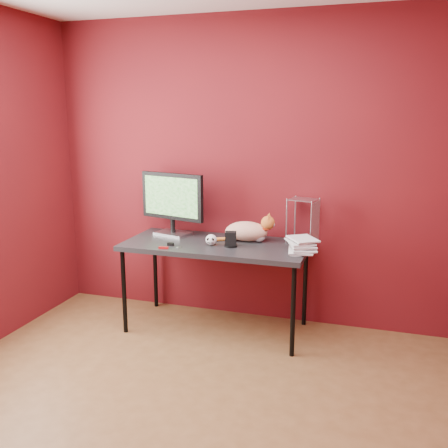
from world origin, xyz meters
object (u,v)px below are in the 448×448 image
(cat, at_px, (247,231))
(speaker, at_px, (231,240))
(desk, at_px, (216,249))
(monitor, at_px, (172,201))
(book_stack, at_px, (293,172))
(skull_mug, at_px, (211,240))

(cat, height_order, speaker, cat)
(desk, relative_size, cat, 2.90)
(desk, bearing_deg, monitor, 160.34)
(cat, distance_m, book_stack, 0.70)
(cat, relative_size, book_stack, 0.42)
(monitor, distance_m, speaker, 0.69)
(speaker, xyz_separation_m, book_stack, (0.48, -0.01, 0.56))
(desk, xyz_separation_m, skull_mug, (-0.01, -0.08, 0.10))
(monitor, xyz_separation_m, cat, (0.68, -0.02, -0.22))
(skull_mug, distance_m, speaker, 0.16)
(monitor, height_order, book_stack, book_stack)
(monitor, relative_size, speaker, 5.07)
(book_stack, bearing_deg, skull_mug, 179.68)
(desk, xyz_separation_m, speaker, (0.15, -0.07, 0.11))
(desk, distance_m, speaker, 0.20)
(desk, bearing_deg, skull_mug, -100.54)
(desk, relative_size, monitor, 2.44)
(monitor, height_order, cat, monitor)
(cat, bearing_deg, speaker, -112.75)
(desk, bearing_deg, book_stack, -7.39)
(monitor, bearing_deg, speaker, -7.06)
(cat, xyz_separation_m, skull_mug, (-0.24, -0.22, -0.04))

